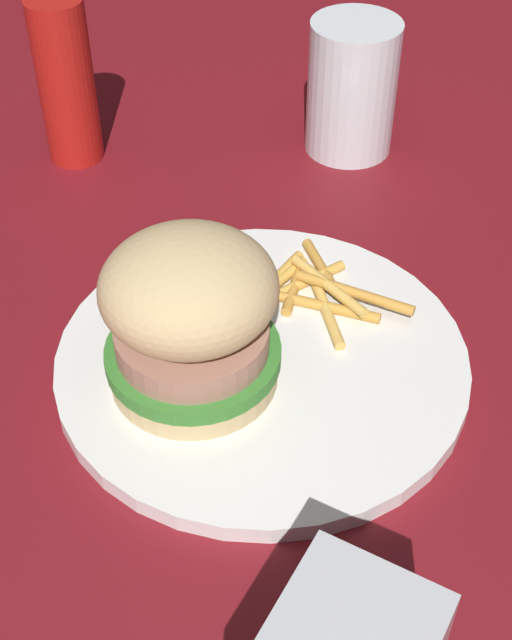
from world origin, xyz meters
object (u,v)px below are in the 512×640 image
at_px(fries_pile, 312,290).
at_px(drink_glass, 352,93).
at_px(plate, 256,363).
at_px(sandwich, 190,315).
at_px(ketchup_bottle, 66,82).

bearing_deg(fries_pile, drink_glass, -35.41).
bearing_deg(drink_glass, plate, 139.26).
distance_m(plate, drink_glass, 0.27).
height_order(sandwich, drink_glass, sandwich).
distance_m(plate, ketchup_bottle, 0.29).
xyz_separation_m(fries_pile, drink_glass, (0.17, -0.12, 0.03)).
xyz_separation_m(sandwich, drink_glass, (0.20, -0.22, -0.01)).
height_order(drink_glass, ketchup_bottle, ketchup_bottle).
relative_size(drink_glass, ketchup_bottle, 0.82).
distance_m(sandwich, ketchup_bottle, 0.28).
bearing_deg(sandwich, fries_pile, -69.23).
distance_m(plate, fries_pile, 0.07).
bearing_deg(ketchup_bottle, drink_glass, -110.92).
relative_size(sandwich, drink_glass, 0.96).
bearing_deg(plate, ketchup_bottle, 6.66).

